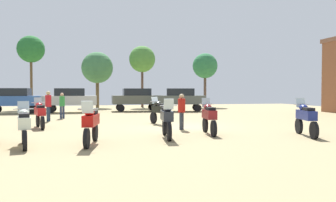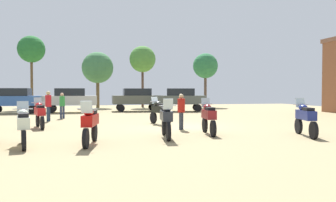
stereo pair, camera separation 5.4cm
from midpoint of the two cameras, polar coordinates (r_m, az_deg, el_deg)
The scene contains 19 objects.
ground_plane at distance 16.63m, azimuth 1.93°, elevation -4.45°, with size 44.00×52.00×0.02m.
motorcycle_1 at distance 14.10m, azimuth 22.61°, elevation -2.65°, with size 0.81×2.21×1.49m.
motorcycle_4 at distance 17.58m, azimuth -1.35°, elevation -1.73°, with size 0.82×2.10×1.47m.
motorcycle_5 at distance 11.26m, azimuth -13.07°, elevation -3.67°, with size 0.70×2.23×1.47m.
motorcycle_6 at distance 17.03m, azimuth -21.07°, elevation -1.95°, with size 0.80×2.13×1.46m.
motorcycle_7 at distance 13.71m, azimuth 7.09°, elevation -2.69°, with size 0.62×2.10×1.48m.
motorcycle_8 at distance 12.55m, azimuth -0.20°, elevation -3.01°, with size 0.63×2.31×1.50m.
motorcycle_9 at distance 11.53m, azimuth -23.45°, elevation -3.74°, with size 0.72×2.13×1.44m.
car_1 at distance 29.43m, azimuth -5.29°, elevation 0.53°, with size 4.31×1.83×2.00m.
car_3 at distance 28.73m, azimuth -16.37°, elevation 0.44°, with size 4.31×1.81×2.00m.
car_4 at distance 29.04m, azimuth -24.83°, elevation 0.36°, with size 4.40×2.06×2.00m.
car_5 at distance 29.11m, azimuth 2.19°, elevation 0.52°, with size 4.58×2.64×2.00m.
person_1 at distance 15.28m, azimuth 2.38°, elevation -1.36°, with size 0.48×0.48×1.65m.
person_2 at distance 20.62m, azimuth -19.77°, elevation -0.44°, with size 0.43×0.43×1.77m.
person_3 at distance 22.49m, azimuth -17.63°, elevation -0.43°, with size 0.45×0.45×1.66m.
tree_2 at distance 37.68m, azimuth 6.48°, elevation 5.96°, with size 2.79×2.79×6.01m.
tree_3 at distance 36.58m, azimuth -11.94°, elevation 5.58°, with size 3.34×3.34×5.96m.
tree_4 at distance 36.29m, azimuth -22.35°, elevation 8.14°, with size 2.68×2.68×7.31m.
tree_5 at distance 36.94m, azimuth -4.35°, elevation 7.11°, with size 2.88×2.88×6.73m.
Camera 2 is at (-4.23, -15.98, 1.79)m, focal length 35.53 mm.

